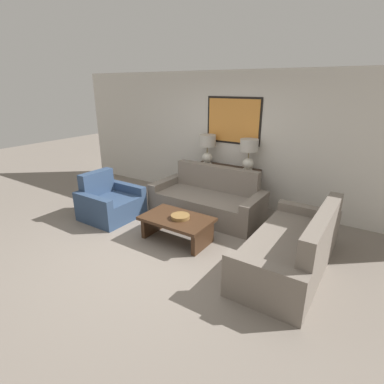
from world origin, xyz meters
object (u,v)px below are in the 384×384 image
Objects in this scene: coffee_table at (177,224)px; armchair_near_back_wall at (110,203)px; console_table at (226,185)px; decorative_bowl at (180,217)px; table_lamp_left at (207,145)px; couch_by_back_wall at (208,201)px; table_lamp_right at (249,150)px; couch_by_side at (293,249)px.

armchair_near_back_wall reaches higher than coffee_table.
console_table is 1.40× the size of armchair_near_back_wall.
armchair_near_back_wall is at bearing 179.04° from decorative_bowl.
table_lamp_left reaches higher than console_table.
console_table is at bearing 90.00° from couch_by_back_wall.
table_lamp_right is (0.46, 0.00, 0.79)m from console_table.
coffee_table is 0.15m from decorative_bowl.
table_lamp_left reaches higher than coffee_table.
decorative_bowl is (0.16, -1.85, 0.02)m from console_table.
table_lamp_left and table_lamp_right have the same top height.
couch_by_back_wall reaches higher than console_table.
couch_by_side is 1.73m from decorative_bowl.
table_lamp_right is at bearing 42.82° from armchair_near_back_wall.
table_lamp_right is 2.83m from armchair_near_back_wall.
couch_by_back_wall is 1.14m from decorative_bowl.
table_lamp_right is at bearing 78.74° from coffee_table.
table_lamp_right is at bearing 0.00° from console_table.
table_lamp_left is (-0.46, 0.00, 0.79)m from console_table.
console_table is 1.85m from decorative_bowl.
armchair_near_back_wall is (-1.50, -1.82, -0.12)m from console_table.
console_table is at bearing 92.88° from coffee_table.
couch_by_back_wall is 1.86m from armchair_near_back_wall.
armchair_near_back_wall is (-1.59, 0.03, -0.01)m from coffee_table.
table_lamp_right is 0.63× the size of armchair_near_back_wall.
table_lamp_left is 0.29× the size of couch_by_back_wall.
coffee_table is at bearing -1.24° from armchair_near_back_wall.
couch_by_back_wall is at bearing 154.08° from couch_by_side.
couch_by_side reaches higher than decorative_bowl.
table_lamp_right reaches higher than console_table.
console_table is at bearing 94.89° from decorative_bowl.
couch_by_back_wall is at bearing 98.03° from decorative_bowl.
couch_by_back_wall reaches higher than decorative_bowl.
couch_by_side is (1.87, -0.91, 0.00)m from couch_by_back_wall.
table_lamp_right is 0.29× the size of couch_by_side.
armchair_near_back_wall is (-1.50, -1.09, -0.02)m from couch_by_back_wall.
armchair_near_back_wall is at bearing -129.52° from console_table.
couch_by_side is 1.79m from coffee_table.
table_lamp_left is 2.28m from armchair_near_back_wall.
coffee_table is at bearing -87.12° from console_table.
table_lamp_left is 2.09m from decorative_bowl.
couch_by_back_wall is at bearing 94.72° from coffee_table.
decorative_bowl is at bearing 5.99° from coffee_table.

